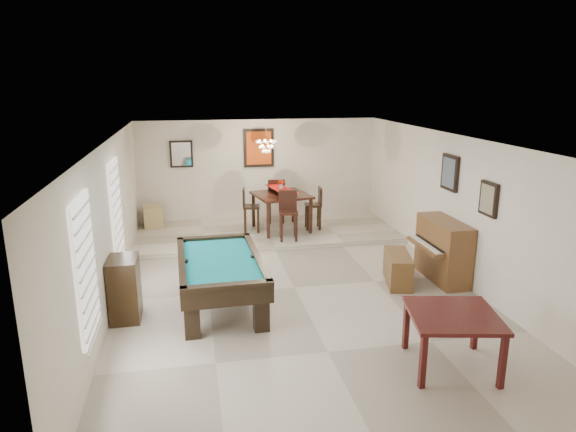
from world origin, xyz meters
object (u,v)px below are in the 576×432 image
object	(u,v)px
apothecary_chest	(125,289)
piano_bench	(398,269)
dining_chair_south	(288,216)
dining_chair_west	(251,210)
dining_table	(281,210)
dining_chair_east	(313,208)
upright_piano	(436,250)
chandelier	(266,142)
pool_table	(221,283)
flower_vase	(281,184)
dining_chair_north	(275,200)
corner_bench	(153,216)
square_table	(451,340)

from	to	relation	value
apothecary_chest	piano_bench	bearing A→B (deg)	6.63
dining_chair_south	dining_chair_west	world-z (taller)	dining_chair_south
dining_table	dining_chair_east	world-z (taller)	dining_chair_east
upright_piano	piano_bench	xyz separation A→B (m)	(-0.75, -0.05, -0.28)
apothecary_chest	dining_chair_south	size ratio (longest dim) A/B	0.89
piano_bench	chandelier	size ratio (longest dim) A/B	1.65
apothecary_chest	dining_chair_east	distance (m)	5.45
dining_table	pool_table	bearing A→B (deg)	-114.03
flower_vase	dining_table	bearing A→B (deg)	180.00
dining_table	dining_chair_north	world-z (taller)	dining_chair_north
apothecary_chest	chandelier	xyz separation A→B (m)	(2.77, 3.88, 1.72)
upright_piano	dining_chair_north	world-z (taller)	dining_chair_north
piano_bench	dining_chair_north	world-z (taller)	dining_chair_north
dining_chair_east	corner_bench	distance (m)	3.84
dining_chair_south	corner_bench	distance (m)	3.43
dining_chair_east	dining_chair_south	bearing A→B (deg)	-37.83
dining_chair_east	chandelier	bearing A→B (deg)	-85.33
piano_bench	dining_table	xyz separation A→B (m)	(-1.52, 3.34, 0.34)
flower_vase	chandelier	distance (m)	1.05
dining_chair_west	chandelier	distance (m)	1.61
dining_chair_west	corner_bench	bearing A→B (deg)	77.02
pool_table	dining_table	distance (m)	4.07
flower_vase	dining_chair_west	world-z (taller)	flower_vase
chandelier	piano_bench	bearing A→B (deg)	-60.87
flower_vase	corner_bench	xyz separation A→B (m)	(-2.98, 0.86, -0.84)
square_table	dining_table	world-z (taller)	dining_table
upright_piano	dining_chair_south	distance (m)	3.36
dining_chair_east	piano_bench	bearing A→B (deg)	19.24
dining_table	dining_chair_south	world-z (taller)	dining_chair_south
upright_piano	dining_table	distance (m)	3.99
pool_table	dining_table	bearing A→B (deg)	64.26
pool_table	dining_chair_south	bearing A→B (deg)	58.57
flower_vase	chandelier	xyz separation A→B (m)	(-0.34, 0.00, 0.99)
dining_table	flower_vase	world-z (taller)	flower_vase
upright_piano	flower_vase	distance (m)	4.04
upright_piano	piano_bench	distance (m)	0.80
dining_chair_south	dining_table	bearing A→B (deg)	97.91
square_table	dining_chair_west	world-z (taller)	dining_chair_west
upright_piano	dining_table	world-z (taller)	upright_piano
square_table	upright_piano	bearing A→B (deg)	67.07
piano_bench	chandelier	bearing A→B (deg)	119.13
pool_table	upright_piano	distance (m)	3.95
square_table	dining_chair_south	distance (m)	5.41
corner_bench	dining_chair_north	bearing A→B (deg)	-2.75
square_table	dining_chair_north	xyz separation A→B (m)	(-1.10, 6.81, 0.30)
flower_vase	corner_bench	world-z (taller)	flower_vase
dining_table	piano_bench	bearing A→B (deg)	-65.54
piano_bench	chandelier	world-z (taller)	chandelier
chandelier	dining_table	bearing A→B (deg)	-0.43
dining_chair_south	dining_chair_north	xyz separation A→B (m)	(-0.03, 1.51, 0.01)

